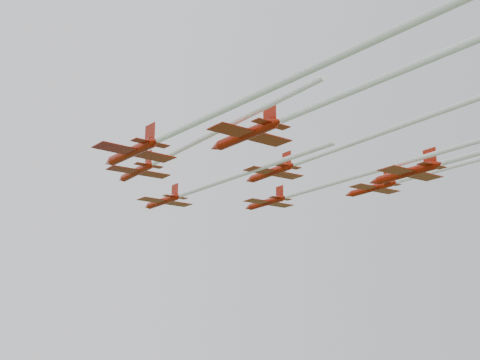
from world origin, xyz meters
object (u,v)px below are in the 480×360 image
object	(u,v)px
jet_row4_left	(362,87)
jet_row4_right	(467,156)
jet_lead	(193,191)
jet_row2_right	(329,184)
jet_row3_right	(447,168)
jet_row3_mid	(368,138)
jet_row3_left	(186,127)
jet_row2_left	(167,156)

from	to	relation	value
jet_row4_left	jet_row4_right	size ratio (longest dim) A/B	1.40
jet_row4_right	jet_lead	bearing A→B (deg)	110.71
jet_row2_right	jet_row3_right	bearing A→B (deg)	-42.69
jet_row3_mid	jet_row4_right	bearing A→B (deg)	-26.66
jet_row3_left	jet_row4_right	size ratio (longest dim) A/B	1.07
jet_row2_left	jet_row4_right	size ratio (longest dim) A/B	0.97
jet_row3_right	jet_row4_left	distance (m)	37.62
jet_row4_right	jet_row3_right	bearing A→B (deg)	45.50
jet_row2_left	jet_row4_right	bearing A→B (deg)	-46.34
jet_row3_right	jet_row4_right	distance (m)	15.11
jet_row3_left	jet_row3_mid	world-z (taller)	jet_row3_mid
jet_lead	jet_row4_left	distance (m)	45.97
jet_lead	jet_row4_left	bearing A→B (deg)	-103.73
jet_row2_right	jet_row2_left	bearing A→B (deg)	167.45
jet_row3_mid	jet_row3_right	bearing A→B (deg)	13.47
jet_row4_left	jet_row3_right	bearing A→B (deg)	22.49
jet_row2_left	jet_row3_right	size ratio (longest dim) A/B	0.76
jet_row3_left	jet_row3_right	xyz separation A→B (m)	(41.70, 10.61, 2.81)
jet_row4_right	jet_row3_left	bearing A→B (deg)	163.87
jet_row2_left	jet_row2_right	world-z (taller)	jet_row2_left
jet_lead	jet_row4_right	size ratio (longest dim) A/B	0.98
jet_lead	jet_row4_left	size ratio (longest dim) A/B	0.70
jet_row3_left	jet_lead	bearing A→B (deg)	53.92
jet_row2_right	jet_row3_left	xyz separation A→B (m)	(-27.17, -18.67, -0.98)
jet_row2_right	jet_row4_right	xyz separation A→B (m)	(6.69, -20.70, -0.84)
jet_row3_left	jet_row3_right	world-z (taller)	jet_row3_right
jet_row2_right	jet_row4_right	world-z (taller)	jet_row2_right
jet_lead	jet_row4_right	world-z (taller)	jet_lead
jet_lead	jet_row2_left	xyz separation A→B (m)	(-8.03, -14.74, 0.66)
jet_lead	jet_row3_right	distance (m)	38.14
jet_lead	jet_row4_left	xyz separation A→B (m)	(1.66, -45.93, -0.63)
jet_row2_right	jet_row3_right	distance (m)	16.72
jet_row3_left	jet_row3_mid	size ratio (longest dim) A/B	0.74
jet_lead	jet_row3_left	bearing A→B (deg)	-123.96
jet_row3_right	jet_row2_left	bearing A→B (deg)	156.82
jet_row2_left	jet_row2_right	xyz separation A→B (m)	(24.40, 0.48, -1.40)
jet_row2_right	jet_row4_left	xyz separation A→B (m)	(-14.71, -31.67, 0.11)
jet_row2_left	jet_row3_mid	xyz separation A→B (m)	(19.33, -17.39, -0.54)
jet_row2_left	jet_row3_left	xyz separation A→B (m)	(-2.77, -18.19, -2.38)
jet_row3_left	jet_row4_right	bearing A→B (deg)	-21.36
jet_row3_left	jet_row4_left	size ratio (longest dim) A/B	0.77
jet_row3_left	jet_row3_mid	bearing A→B (deg)	-15.84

